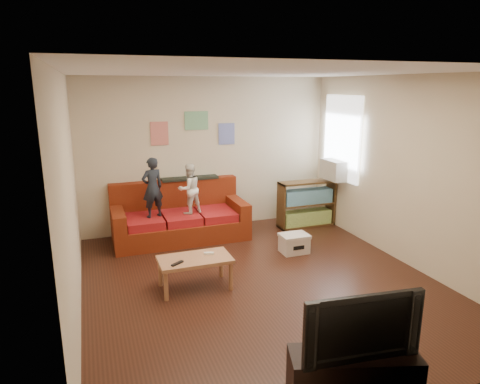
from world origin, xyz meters
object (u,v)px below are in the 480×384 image
object	(u,v)px
file_box	(294,243)
child_b	(189,189)
child_a	(152,188)
television	(357,322)
tv_stand	(353,375)
sofa	(179,219)
coffee_table	(195,262)
bookshelf	(306,206)

from	to	relation	value
file_box	child_b	bearing A→B (deg)	141.27
child_a	television	world-z (taller)	child_a
television	tv_stand	bearing A→B (deg)	0.00
sofa	child_b	size ratio (longest dim) A/B	2.65
coffee_table	bookshelf	size ratio (longest dim) A/B	0.87
bookshelf	file_box	distance (m)	1.39
sofa	coffee_table	world-z (taller)	sofa
child_a	tv_stand	world-z (taller)	child_a
child_b	tv_stand	distance (m)	4.23
child_b	television	world-z (taller)	child_b
television	sofa	bearing A→B (deg)	103.37
television	child_a	bearing A→B (deg)	109.70
sofa	child_a	distance (m)	0.79
file_box	television	xyz separation A→B (m)	(-0.99, -3.03, 0.54)
child_a	coffee_table	bearing A→B (deg)	80.71
tv_stand	television	distance (m)	0.49
television	file_box	bearing A→B (deg)	78.09
coffee_table	bookshelf	distance (m)	3.10
file_box	television	size ratio (longest dim) A/B	0.43
child_a	tv_stand	bearing A→B (deg)	86.47
sofa	file_box	distance (m)	2.02
child_b	tv_stand	world-z (taller)	child_b
bookshelf	television	bearing A→B (deg)	-113.37
child_b	sofa	bearing A→B (deg)	-68.92
child_b	coffee_table	xyz separation A→B (m)	(-0.36, -1.77, -0.53)
sofa	tv_stand	world-z (taller)	sofa
child_a	bookshelf	xyz separation A→B (m)	(2.80, -0.00, -0.58)
sofa	file_box	bearing A→B (deg)	-40.01
bookshelf	tv_stand	world-z (taller)	bookshelf
bookshelf	tv_stand	xyz separation A→B (m)	(-1.79, -4.15, -0.18)
sofa	child_b	world-z (taller)	child_b
sofa	file_box	xyz separation A→B (m)	(1.54, -1.29, -0.18)
coffee_table	tv_stand	distance (m)	2.51
child_a	bookshelf	size ratio (longest dim) A/B	0.92
child_b	coffee_table	size ratio (longest dim) A/B	0.91
child_a	television	distance (m)	4.28
television	bookshelf	bearing A→B (deg)	72.73
file_box	tv_stand	size ratio (longest dim) A/B	0.40
tv_stand	sofa	bearing A→B (deg)	114.33
coffee_table	tv_stand	bearing A→B (deg)	-72.30
child_b	television	xyz separation A→B (m)	(0.40, -4.15, -0.19)
child_b	bookshelf	size ratio (longest dim) A/B	0.79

